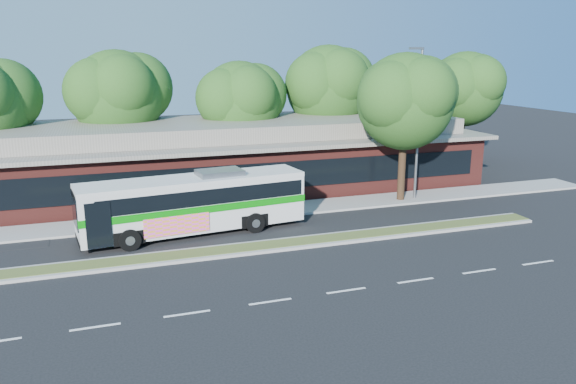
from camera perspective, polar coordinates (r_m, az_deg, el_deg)
name	(u,v)px	position (r m, az deg, el deg)	size (l,w,h in m)	color
ground	(301,248)	(25.91, 1.30, -5.75)	(120.00, 120.00, 0.00)	black
median_strip	(296,243)	(26.42, 0.85, -5.18)	(26.00, 1.10, 0.15)	#435022
sidewalk	(262,211)	(31.69, -2.69, -1.96)	(44.00, 2.60, 0.12)	gray
plaza_building	(234,156)	(37.45, -5.56, 3.70)	(33.20, 11.20, 4.45)	#59201B
lamp_post	(418,120)	(34.26, 13.08, 7.15)	(0.93, 0.18, 9.07)	slate
tree_bg_b	(124,93)	(39.17, -16.32, 9.59)	(6.69, 6.00, 9.00)	black
tree_bg_c	(245,100)	(39.41, -4.40, 9.31)	(6.24, 5.60, 8.26)	black
tree_bg_d	(333,85)	(42.61, 4.60, 10.76)	(6.91, 6.20, 9.37)	black
tree_bg_e	(410,93)	(44.48, 12.29, 9.75)	(6.47, 5.80, 8.50)	black
tree_bg_f	(469,87)	(48.63, 17.88, 10.11)	(6.69, 6.00, 8.92)	black
transit_bus	(195,200)	(27.93, -9.44, -0.78)	(11.25, 3.70, 3.10)	silver
sidewalk_tree	(410,99)	(34.03, 12.30, 9.23)	(6.28, 5.63, 8.82)	black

